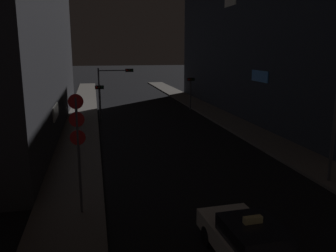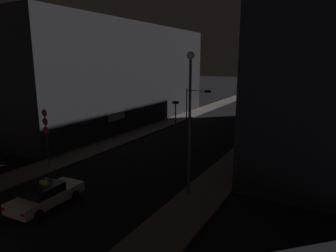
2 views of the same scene
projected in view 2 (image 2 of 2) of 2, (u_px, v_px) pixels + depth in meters
name	position (u px, v px, depth m)	size (l,w,h in m)	color
sidewalk_left	(171.00, 122.00, 41.81)	(2.82, 68.97, 0.16)	#5B5651
sidewalk_right	(267.00, 132.00, 35.63)	(2.82, 68.97, 0.16)	#5B5651
building_facade_left	(115.00, 75.00, 40.79)	(10.86, 33.10, 12.90)	#333338
building_facade_right	(334.00, 24.00, 29.86)	(8.87, 34.99, 23.75)	#282D38
taxi	(46.00, 195.00, 17.50)	(2.01, 4.53, 1.62)	silver
traffic_light_overhead	(196.00, 98.00, 41.00)	(3.55, 0.41, 4.61)	#47474C
traffic_light_left_kerb	(175.00, 108.00, 39.05)	(0.80, 0.42, 3.30)	#47474C
traffic_light_right_kerb	(258.00, 108.00, 37.83)	(0.80, 0.41, 3.53)	#47474C
sign_pole_left	(46.00, 133.00, 23.12)	(0.57, 0.10, 4.62)	#47474C
street_lamp_near_block	(190.00, 108.00, 17.91)	(0.45, 0.45, 8.74)	#47474C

